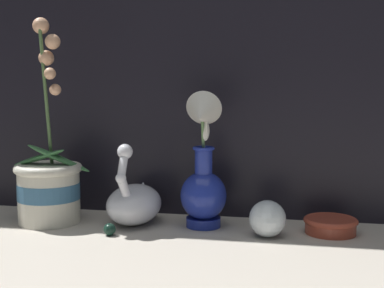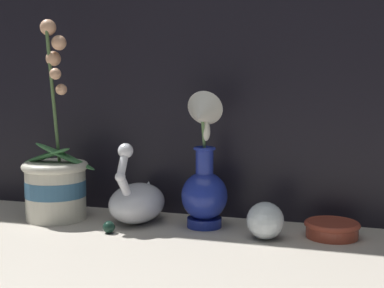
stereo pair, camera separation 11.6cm
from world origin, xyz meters
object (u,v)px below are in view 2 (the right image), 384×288
object	(u,v)px
swan_figurine	(137,200)
glass_sphere	(265,221)
amber_dish	(332,228)
blue_vase	(204,178)
orchid_potted_plant	(56,181)

from	to	relation	value
swan_figurine	glass_sphere	distance (m)	0.31
swan_figurine	amber_dish	distance (m)	0.44
glass_sphere	amber_dish	distance (m)	0.14
blue_vase	amber_dish	xyz separation A→B (m)	(0.28, 0.01, -0.09)
orchid_potted_plant	swan_figurine	xyz separation A→B (m)	(0.20, 0.03, -0.04)
orchid_potted_plant	glass_sphere	xyz separation A→B (m)	(0.50, -0.02, -0.05)
glass_sphere	amber_dish	size ratio (longest dim) A/B	0.67
swan_figurine	blue_vase	xyz separation A→B (m)	(0.16, -0.00, 0.06)
blue_vase	amber_dish	distance (m)	0.29
swan_figurine	blue_vase	size ratio (longest dim) A/B	0.67
swan_figurine	glass_sphere	xyz separation A→B (m)	(0.31, -0.05, -0.01)
swan_figurine	orchid_potted_plant	bearing A→B (deg)	-171.22
blue_vase	glass_sphere	bearing A→B (deg)	-18.51
orchid_potted_plant	amber_dish	size ratio (longest dim) A/B	4.03
blue_vase	orchid_potted_plant	bearing A→B (deg)	-175.32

